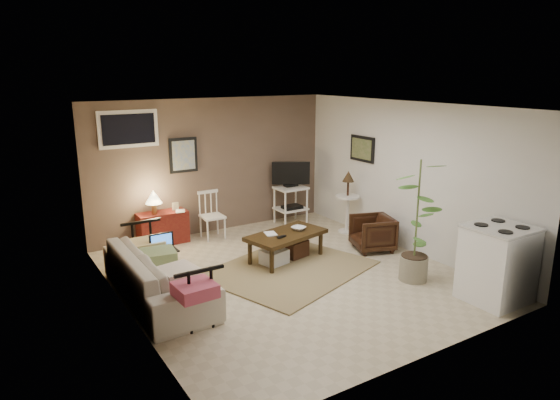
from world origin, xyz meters
TOP-DOWN VIEW (x-y plane):
  - floor at (0.00, 0.00)m, footprint 5.00×5.00m
  - art_back at (-0.55, 2.48)m, footprint 0.50×0.03m
  - art_right at (2.23, 1.05)m, footprint 0.03×0.60m
  - window at (-1.45, 2.48)m, footprint 0.96×0.03m
  - rug at (0.13, 0.17)m, footprint 2.70×2.42m
  - coffee_table at (0.29, 0.53)m, footprint 1.35×0.90m
  - sofa at (-1.80, 0.29)m, footprint 0.64×2.20m
  - sofa_pillows at (-1.75, 0.04)m, footprint 0.42×2.09m
  - sofa_end_rails at (-1.67, 0.29)m, footprint 0.59×2.20m
  - laptop at (-1.59, 0.67)m, footprint 0.34×0.25m
  - red_console at (-1.06, 2.29)m, footprint 0.82×0.37m
  - spindle_chair at (-0.21, 2.12)m, footprint 0.38×0.38m
  - tv_stand at (1.43, 2.13)m, footprint 0.64×0.46m
  - side_table at (1.99, 1.12)m, footprint 0.42×0.42m
  - armchair at (1.75, 0.18)m, footprint 0.73×0.76m
  - potted_plant at (1.42, -1.04)m, footprint 0.44×0.44m
  - stove at (1.83, -2.04)m, footprint 0.76×0.71m
  - bowl at (0.55, 0.56)m, footprint 0.22×0.12m
  - book_table at (-0.01, 0.62)m, footprint 0.16×0.06m
  - book_console at (-0.84, 2.19)m, footprint 0.15×0.07m

SIDE VIEW (x-z plane):
  - floor at x=0.00m, z-range 0.00..0.00m
  - rug at x=0.13m, z-range 0.00..0.02m
  - coffee_table at x=0.29m, z-range 0.03..0.50m
  - armchair at x=1.75m, z-range 0.00..0.63m
  - red_console at x=-1.06m, z-range -0.15..0.80m
  - sofa_end_rails at x=-1.67m, z-range 0.00..0.74m
  - spindle_chair at x=-0.21m, z-range -0.03..0.80m
  - sofa at x=-1.80m, z-range 0.00..0.86m
  - stove at x=1.83m, z-range 0.00..0.99m
  - sofa_pillows at x=-1.75m, z-range 0.45..0.60m
  - bowl at x=0.55m, z-range 0.44..0.65m
  - book_table at x=-0.01m, z-range 0.44..0.67m
  - laptop at x=-1.59m, z-range 0.44..0.67m
  - tv_stand at x=1.43m, z-range 0.03..1.23m
  - book_console at x=-0.84m, z-range 0.55..0.75m
  - side_table at x=1.99m, z-range 0.14..1.27m
  - potted_plant at x=1.42m, z-range 0.06..1.80m
  - art_back at x=-0.55m, z-range 1.15..1.75m
  - art_right at x=2.23m, z-range 1.29..1.75m
  - window at x=-1.45m, z-range 1.65..2.25m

